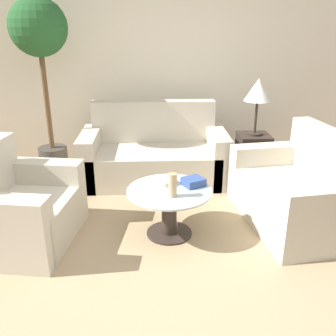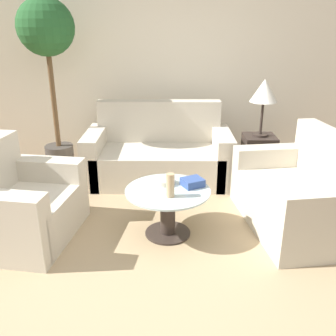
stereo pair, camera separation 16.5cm
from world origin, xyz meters
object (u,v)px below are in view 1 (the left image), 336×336
(armchair, at_px, (18,211))
(table_lamp, at_px, (258,91))
(sofa_main, at_px, (154,156))
(coffee_table, at_px, (169,206))
(bowl, at_px, (166,182))
(potted_plant, at_px, (41,50))
(loveseat, at_px, (300,194))
(book_stack, at_px, (193,182))
(vase, at_px, (173,185))

(armchair, xyz_separation_m, table_lamp, (2.40, 1.37, 0.78))
(sofa_main, distance_m, coffee_table, 1.35)
(coffee_table, relative_size, bowl, 4.30)
(armchair, height_order, potted_plant, potted_plant)
(loveseat, xyz_separation_m, table_lamp, (-0.16, 1.14, 0.78))
(table_lamp, bearing_deg, book_stack, -125.10)
(sofa_main, xyz_separation_m, armchair, (-1.19, -1.39, -0.00))
(potted_plant, bearing_deg, loveseat, -25.77)
(sofa_main, xyz_separation_m, book_stack, (0.34, -1.26, 0.19))
(table_lamp, bearing_deg, loveseat, -81.93)
(armchair, distance_m, bowl, 1.32)
(armchair, height_order, bowl, armchair)
(potted_plant, relative_size, vase, 10.11)
(book_stack, bearing_deg, vase, -158.64)
(loveseat, height_order, bowl, loveseat)
(coffee_table, xyz_separation_m, bowl, (-0.02, 0.13, 0.18))
(sofa_main, distance_m, bowl, 1.23)
(table_lamp, height_order, bowl, table_lamp)
(loveseat, distance_m, vase, 1.30)
(coffee_table, distance_m, book_stack, 0.30)
(table_lamp, bearing_deg, potted_plant, 177.01)
(armchair, distance_m, coffee_table, 1.31)
(bowl, bearing_deg, table_lamp, 47.15)
(potted_plant, relative_size, bowl, 11.94)
(potted_plant, xyz_separation_m, book_stack, (1.59, -1.36, -1.04))
(coffee_table, bearing_deg, vase, -80.81)
(coffee_table, distance_m, table_lamp, 1.88)
(loveseat, bearing_deg, bowl, -95.63)
(armchair, xyz_separation_m, potted_plant, (-0.06, 1.49, 1.23))
(vase, bearing_deg, book_stack, 48.31)
(coffee_table, xyz_separation_m, vase, (0.02, -0.14, 0.26))
(armchair, relative_size, bowl, 6.24)
(bowl, bearing_deg, sofa_main, 94.81)
(potted_plant, bearing_deg, sofa_main, -4.84)
(armchair, bearing_deg, book_stack, -76.85)
(table_lamp, relative_size, bowl, 3.82)
(loveseat, bearing_deg, vase, -83.53)
(sofa_main, height_order, potted_plant, potted_plant)
(loveseat, bearing_deg, book_stack, -92.68)
(coffee_table, height_order, potted_plant, potted_plant)
(coffee_table, xyz_separation_m, table_lamp, (1.09, 1.32, 0.78))
(sofa_main, relative_size, coffee_table, 2.29)
(armchair, relative_size, potted_plant, 0.52)
(table_lamp, bearing_deg, sofa_main, 178.93)
(armchair, xyz_separation_m, vase, (1.33, -0.09, 0.26))
(armchair, height_order, vase, armchair)
(sofa_main, bearing_deg, armchair, -130.61)
(table_lamp, relative_size, potted_plant, 0.32)
(table_lamp, xyz_separation_m, book_stack, (-0.87, -1.24, -0.59))
(sofa_main, height_order, book_stack, sofa_main)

